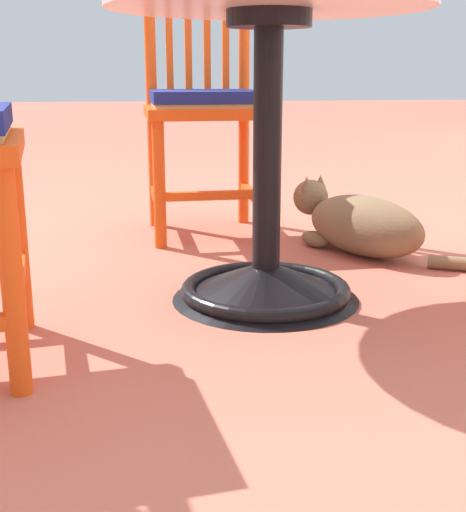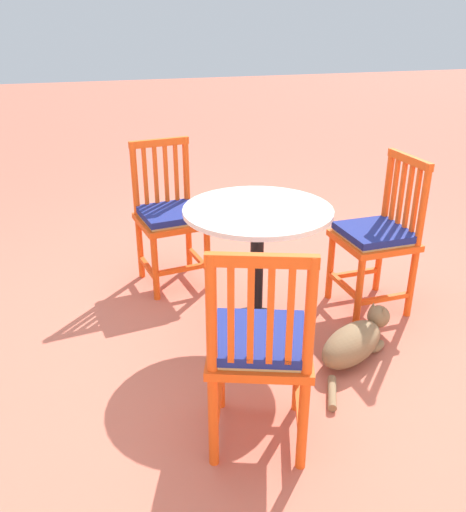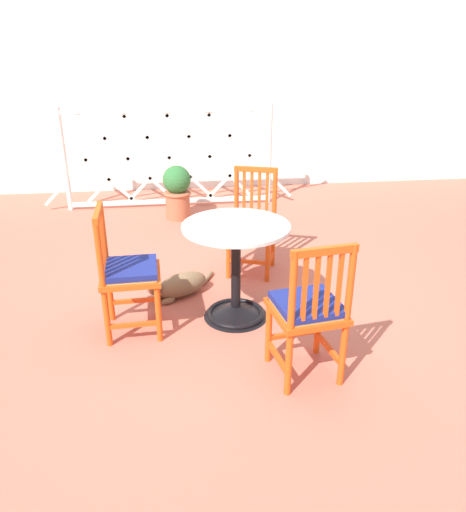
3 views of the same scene
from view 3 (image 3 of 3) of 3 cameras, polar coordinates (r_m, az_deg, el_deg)
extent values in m
plane|color=#BC604C|center=(3.62, 1.07, -7.69)|extent=(24.00, 24.00, 0.00)
cube|color=silver|center=(6.87, -3.68, 19.58)|extent=(10.00, 0.20, 2.80)
cylinder|color=silver|center=(6.20, -19.16, 10.55)|extent=(0.06, 0.06, 1.23)
cylinder|color=silver|center=(6.19, 4.26, 11.76)|extent=(0.06, 0.06, 1.23)
cube|color=silver|center=(6.21, -7.22, 6.40)|extent=(2.47, 0.04, 0.05)
cube|color=silver|center=(5.98, -7.77, 16.57)|extent=(2.47, 0.04, 0.05)
cube|color=silver|center=(6.16, -16.88, 10.75)|extent=(1.11, 0.02, 1.11)
cube|color=silver|center=(6.09, -12.22, 11.10)|extent=(1.11, 0.02, 1.11)
cube|color=silver|center=(6.07, -7.48, 11.39)|extent=(1.11, 0.02, 1.11)
cube|color=silver|center=(6.09, -2.74, 11.59)|extent=(1.11, 0.02, 1.11)
cube|color=silver|center=(6.15, 1.95, 11.72)|extent=(1.11, 0.02, 1.11)
cube|color=silver|center=(6.16, -16.88, 10.75)|extent=(1.11, 0.02, 1.11)
cube|color=silver|center=(6.09, -12.22, 11.10)|extent=(1.11, 0.02, 1.11)
cube|color=silver|center=(6.07, -7.48, 11.39)|extent=(1.11, 0.02, 1.11)
cube|color=silver|center=(6.09, -2.74, 11.59)|extent=(1.11, 0.02, 1.11)
cube|color=silver|center=(6.15, 1.95, 11.72)|extent=(1.11, 0.02, 1.11)
cone|color=black|center=(3.66, 0.33, -6.37)|extent=(0.48, 0.48, 0.10)
torus|color=black|center=(3.68, 0.33, -6.70)|extent=(0.44, 0.44, 0.04)
cylinder|color=black|center=(3.51, 0.34, -1.81)|extent=(0.07, 0.07, 0.66)
cylinder|color=black|center=(3.39, 0.35, 2.97)|extent=(0.20, 0.20, 0.04)
cylinder|color=silver|center=(3.38, 0.35, 3.49)|extent=(0.76, 0.76, 0.02)
cylinder|color=#E04C14|center=(3.63, -8.88, -3.82)|extent=(0.04, 0.04, 0.45)
cylinder|color=#E04C14|center=(3.33, -8.74, -6.48)|extent=(0.04, 0.04, 0.45)
cylinder|color=#E04C14|center=(3.55, -14.60, -0.86)|extent=(0.04, 0.04, 0.91)
cylinder|color=#E04C14|center=(3.24, -15.00, -3.32)|extent=(0.04, 0.04, 0.91)
cube|color=#E04C14|center=(3.68, -11.46, -5.16)|extent=(0.34, 0.04, 0.03)
cube|color=#E04C14|center=(3.38, -11.56, -7.91)|extent=(0.34, 0.04, 0.03)
cube|color=#E04C14|center=(3.51, -8.76, -5.88)|extent=(0.04, 0.34, 0.03)
cube|color=#E04C14|center=(3.39, -11.90, -2.21)|extent=(0.41, 0.41, 0.04)
cube|color=tan|center=(3.38, -11.93, -1.87)|extent=(0.36, 0.36, 0.02)
cube|color=#E04C14|center=(3.40, -15.06, 2.12)|extent=(0.02, 0.02, 0.39)
cube|color=#E04C14|center=(3.34, -15.14, 1.70)|extent=(0.02, 0.02, 0.39)
cube|color=#E04C14|center=(3.28, -15.23, 1.26)|extent=(0.02, 0.02, 0.39)
cube|color=#E04C14|center=(3.21, -15.33, 0.80)|extent=(0.02, 0.02, 0.39)
cube|color=#E04C14|center=(3.24, -15.58, 4.92)|extent=(0.05, 0.38, 0.04)
cube|color=navy|center=(3.37, -11.97, -1.41)|extent=(0.37, 0.37, 0.04)
cylinder|color=#E04C14|center=(3.10, 4.21, -8.71)|extent=(0.04, 0.04, 0.45)
cylinder|color=#E04C14|center=(3.22, 9.97, -7.73)|extent=(0.04, 0.04, 0.45)
cylinder|color=#E04C14|center=(2.71, 6.78, -8.27)|extent=(0.04, 0.04, 0.91)
cylinder|color=#E04C14|center=(2.85, 13.18, -7.13)|extent=(0.04, 0.04, 0.91)
cube|color=#E04C14|center=(3.02, 5.26, -11.72)|extent=(0.08, 0.34, 0.03)
cube|color=#E04C14|center=(3.14, 11.18, -10.58)|extent=(0.08, 0.34, 0.03)
cube|color=#E04C14|center=(3.19, 7.10, -9.06)|extent=(0.34, 0.08, 0.03)
cube|color=#E04C14|center=(2.92, 8.62, -6.44)|extent=(0.45, 0.45, 0.04)
cube|color=tan|center=(2.91, 8.65, -6.06)|extent=(0.40, 0.40, 0.02)
cube|color=#E04C14|center=(2.63, 8.39, -3.86)|extent=(0.03, 0.02, 0.39)
cube|color=#E04C14|center=(2.65, 9.74, -3.66)|extent=(0.03, 0.02, 0.39)
cube|color=#E04C14|center=(2.68, 11.06, -3.47)|extent=(0.03, 0.02, 0.39)
cube|color=#E04C14|center=(2.71, 12.35, -3.27)|extent=(0.03, 0.02, 0.39)
cube|color=#E04C14|center=(2.58, 10.74, 0.59)|extent=(0.38, 0.09, 0.04)
cube|color=navy|center=(2.89, 8.68, -5.55)|extent=(0.41, 0.41, 0.04)
cylinder|color=#E04C14|center=(4.11, 4.09, -0.17)|extent=(0.04, 0.04, 0.45)
cylinder|color=#E04C14|center=(4.17, -0.54, 0.22)|extent=(0.04, 0.04, 0.45)
cylinder|color=#E04C14|center=(4.34, 4.82, 4.38)|extent=(0.04, 0.04, 0.91)
cylinder|color=#E04C14|center=(4.40, 0.41, 4.70)|extent=(0.04, 0.04, 0.91)
cube|color=#E04C14|center=(4.30, 4.38, -0.31)|extent=(0.14, 0.33, 0.03)
cube|color=#E04C14|center=(4.35, -0.05, 0.06)|extent=(0.14, 0.33, 0.03)
cube|color=#E04C14|center=(4.16, 1.75, -0.67)|extent=(0.33, 0.14, 0.03)
cube|color=#E04C14|center=(4.22, 2.21, 3.51)|extent=(0.51, 0.51, 0.04)
cube|color=tan|center=(4.21, 2.21, 3.79)|extent=(0.45, 0.45, 0.02)
cube|color=#E04C14|center=(4.28, 4.01, 7.29)|extent=(0.03, 0.03, 0.39)
cube|color=#E04C14|center=(4.29, 3.11, 7.35)|extent=(0.03, 0.03, 0.39)
cube|color=#E04C14|center=(4.30, 2.21, 7.41)|extent=(0.03, 0.03, 0.39)
cube|color=#E04C14|center=(4.31, 1.31, 7.46)|extent=(0.03, 0.03, 0.39)
cube|color=#E04C14|center=(4.24, 2.71, 10.10)|extent=(0.37, 0.16, 0.04)
cube|color=navy|center=(4.20, 2.22, 4.18)|extent=(0.46, 0.46, 0.04)
ellipsoid|color=brown|center=(3.95, -5.98, -3.36)|extent=(0.48, 0.39, 0.19)
ellipsoid|color=silver|center=(3.91, -7.22, -3.88)|extent=(0.23, 0.22, 0.14)
sphere|color=brown|center=(3.82, -9.20, -3.63)|extent=(0.12, 0.12, 0.12)
ellipsoid|color=silver|center=(3.81, -9.74, -3.96)|extent=(0.06, 0.07, 0.04)
cone|color=brown|center=(3.78, -8.86, -3.03)|extent=(0.04, 0.04, 0.04)
cone|color=brown|center=(3.83, -9.33, -2.69)|extent=(0.04, 0.04, 0.04)
ellipsoid|color=brown|center=(3.87, -7.59, -5.20)|extent=(0.13, 0.11, 0.05)
ellipsoid|color=brown|center=(3.96, -8.39, -4.58)|extent=(0.13, 0.11, 0.05)
cylinder|color=brown|center=(4.21, -3.07, -2.60)|extent=(0.13, 0.22, 0.04)
cylinder|color=#B25B3D|center=(5.72, -6.48, 5.98)|extent=(0.28, 0.28, 0.32)
torus|color=#B25B3D|center=(5.68, -6.55, 7.32)|extent=(0.32, 0.32, 0.04)
sphere|color=#2D6B33|center=(5.64, -6.62, 8.88)|extent=(0.32, 0.32, 0.32)
camera|label=1|loc=(3.76, 26.46, 0.54)|focal=47.43mm
camera|label=2|loc=(5.73, 5.75, 21.13)|focal=38.09mm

